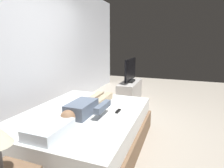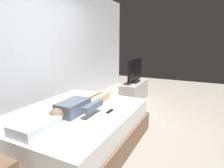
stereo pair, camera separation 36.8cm
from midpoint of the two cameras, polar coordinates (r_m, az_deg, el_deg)
name	(u,v)px [view 2 (the right image)]	position (r m, az deg, el deg)	size (l,w,h in m)	color
ground_plane	(114,129)	(3.40, 3.88, -13.48)	(10.00, 10.00, 0.00)	#ADA393
back_wall	(57,47)	(4.22, -14.06, 10.96)	(6.40, 0.10, 2.80)	silver
bed	(76,128)	(2.82, -7.14, -13.35)	(2.06, 1.61, 0.54)	brown
pillow	(35,126)	(2.18, -17.83, -12.23)	(0.48, 0.34, 0.12)	white
person	(80,105)	(2.68, -5.93, -6.50)	(1.26, 0.46, 0.18)	slate
remote	(110,111)	(2.65, 3.38, -8.30)	(0.15, 0.04, 0.02)	black
tv_stand	(134,92)	(4.86, 8.97, -2.39)	(1.10, 0.40, 0.50)	#B7B2AD
tv	(135,71)	(4.75, 9.20, 3.86)	(0.88, 0.20, 0.59)	black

